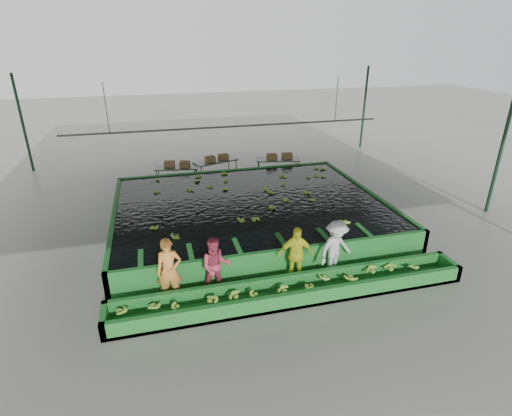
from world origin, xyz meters
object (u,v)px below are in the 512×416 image
object	(u,v)px
flotation_tank	(249,211)
packing_table_mid	(216,170)
worker_b	(216,267)
box_stack_mid	(217,160)
sorting_trough	(294,291)
worker_c	(296,255)
worker_a	(169,271)
box_stack_left	(177,166)
worker_d	(336,249)
packing_table_right	(278,168)
box_stack_right	(279,159)
packing_table_left	(177,176)

from	to	relation	value
flotation_tank	packing_table_mid	distance (m)	5.31
worker_b	box_stack_mid	xyz separation A→B (m)	(1.65, 9.58, 0.13)
sorting_trough	worker_c	size ratio (longest dim) A/B	5.69
worker_a	packing_table_mid	xyz separation A→B (m)	(2.82, 9.59, -0.43)
box_stack_left	sorting_trough	bearing A→B (deg)	-76.99
worker_b	worker_d	bearing A→B (deg)	2.44
packing_table_right	sorting_trough	bearing A→B (deg)	-105.10
flotation_tank	packing_table_mid	size ratio (longest dim) A/B	4.61
worker_d	packing_table_mid	bearing A→B (deg)	80.91
worker_c	packing_table_mid	xyz separation A→B (m)	(-0.74, 9.59, -0.39)
sorting_trough	box_stack_right	size ratio (longest dim) A/B	7.83
worker_a	packing_table_right	xyz separation A→B (m)	(5.92, 9.08, -0.43)
box_stack_right	packing_table_right	bearing A→B (deg)	121.76
worker_a	worker_d	bearing A→B (deg)	1.73
flotation_tank	packing_table_right	size ratio (longest dim) A/B	4.59
packing_table_mid	worker_b	bearing A→B (deg)	-99.32
sorting_trough	box_stack_right	distance (m)	10.19
flotation_tank	box_stack_left	xyz separation A→B (m)	(-2.32, 4.95, 0.47)
packing_table_mid	box_stack_left	world-z (taller)	box_stack_left
sorting_trough	worker_a	distance (m)	3.42
box_stack_mid	worker_a	bearing A→B (deg)	-106.87
packing_table_left	box_stack_right	world-z (taller)	box_stack_right
worker_d	packing_table_mid	world-z (taller)	worker_d
flotation_tank	worker_c	bearing A→B (deg)	-85.91
flotation_tank	worker_b	xyz separation A→B (m)	(-2.01, -4.30, 0.41)
flotation_tank	packing_table_right	distance (m)	5.47
box_stack_right	worker_a	bearing A→B (deg)	-123.56
sorting_trough	worker_b	distance (m)	2.24
box_stack_left	worker_c	bearing A→B (deg)	-74.14
packing_table_right	packing_table_mid	bearing A→B (deg)	170.65
packing_table_left	packing_table_mid	size ratio (longest dim) A/B	0.94
sorting_trough	packing_table_mid	xyz separation A→B (m)	(-0.43, 10.39, 0.24)
box_stack_right	worker_d	bearing A→B (deg)	-97.32
flotation_tank	worker_b	world-z (taller)	worker_b
packing_table_right	worker_a	bearing A→B (deg)	-123.11
packing_table_left	box_stack_right	size ratio (longest dim) A/B	1.59
packing_table_left	box_stack_right	xyz separation A→B (m)	(5.07, -0.21, 0.53)
worker_a	box_stack_left	world-z (taller)	worker_a
worker_c	worker_d	xyz separation A→B (m)	(1.25, -0.00, 0.02)
flotation_tank	worker_a	bearing A→B (deg)	-127.14
worker_c	box_stack_mid	bearing A→B (deg)	102.22
worker_d	packing_table_mid	size ratio (longest dim) A/B	0.83
worker_a	box_stack_right	bearing A→B (deg)	58.16
worker_d	worker_c	bearing A→B (deg)	159.18
worker_d	packing_table_mid	distance (m)	9.80
packing_table_right	worker_c	bearing A→B (deg)	-104.56
worker_c	packing_table_right	distance (m)	9.39
flotation_tank	box_stack_left	bearing A→B (deg)	115.12
box_stack_left	packing_table_mid	bearing A→B (deg)	10.11
box_stack_left	flotation_tank	bearing A→B (deg)	-64.88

